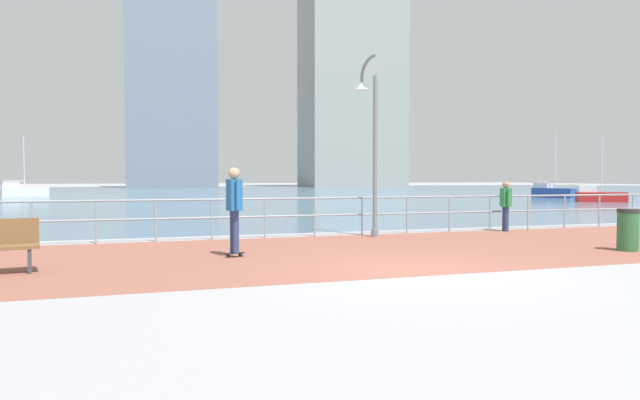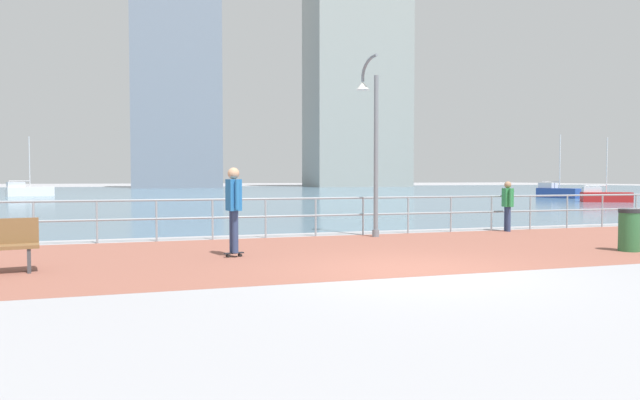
% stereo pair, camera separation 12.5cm
% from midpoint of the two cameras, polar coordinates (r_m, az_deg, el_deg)
% --- Properties ---
extents(ground, '(220.00, 220.00, 0.00)m').
position_cam_midpoint_polar(ground, '(48.92, -12.56, 0.37)').
color(ground, '#9E9EA3').
extents(brick_paving, '(28.00, 6.45, 0.01)m').
position_cam_midpoint_polar(brick_paving, '(12.27, 3.66, -5.25)').
color(brick_paving, '#935647').
rests_on(brick_paving, ground).
extents(harbor_water, '(180.00, 88.00, 0.00)m').
position_cam_midpoint_polar(harbor_water, '(59.73, -13.51, 0.70)').
color(harbor_water, slate).
rests_on(harbor_water, ground).
extents(waterfront_railing, '(25.25, 0.06, 1.08)m').
position_cam_midpoint_polar(waterfront_railing, '(15.24, -0.77, -0.97)').
color(waterfront_railing, '#8C99A3').
rests_on(waterfront_railing, ground).
extents(lamppost, '(0.46, 0.79, 4.97)m').
position_cam_midpoint_polar(lamppost, '(15.34, 5.01, 6.53)').
color(lamppost, slate).
rests_on(lamppost, ground).
extents(skateboarder, '(0.41, 0.56, 1.82)m').
position_cam_midpoint_polar(skateboarder, '(11.39, -9.10, -0.31)').
color(skateboarder, black).
rests_on(skateboarder, ground).
extents(bystander, '(0.32, 0.56, 1.50)m').
position_cam_midpoint_polar(bystander, '(17.59, 18.33, -0.22)').
color(bystander, navy).
rests_on(bystander, ground).
extents(trash_bin, '(0.46, 0.46, 0.93)m').
position_cam_midpoint_polar(trash_bin, '(13.97, 28.83, -2.69)').
color(trash_bin, '#2D6638').
rests_on(trash_bin, ground).
extents(sailboat_red, '(3.86, 2.48, 5.20)m').
position_cam_midpoint_polar(sailboat_red, '(54.71, -28.25, 0.87)').
color(sailboat_red, white).
rests_on(sailboat_red, ground).
extents(sailboat_gray, '(1.87, 3.75, 5.05)m').
position_cam_midpoint_polar(sailboat_gray, '(48.22, 22.74, 0.79)').
color(sailboat_gray, '#284799').
rests_on(sailboat_gray, ground).
extents(sailboat_blue, '(3.10, 2.29, 4.26)m').
position_cam_midpoint_polar(sailboat_blue, '(41.19, 26.68, 0.39)').
color(sailboat_blue, '#B21E1E').
rests_on(sailboat_blue, ground).
extents(tower_beige, '(13.56, 10.25, 31.45)m').
position_cam_midpoint_polar(tower_beige, '(92.78, -15.13, 10.47)').
color(tower_beige, slate).
rests_on(tower_beige, ground).
extents(tower_steel, '(17.20, 10.86, 44.94)m').
position_cam_midpoint_polar(tower_steel, '(101.61, 3.26, 13.68)').
color(tower_steel, '#939993').
rests_on(tower_steel, ground).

